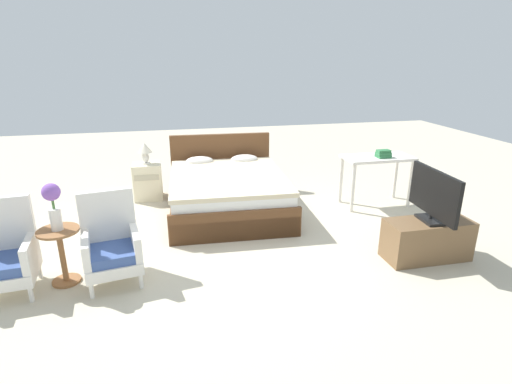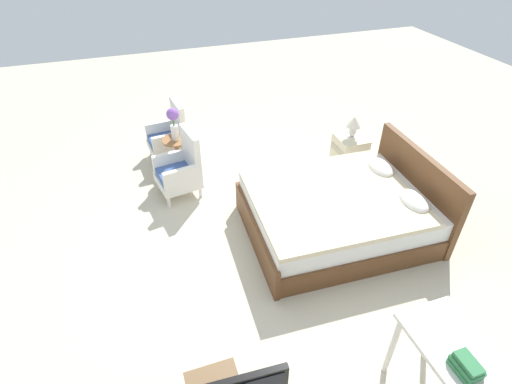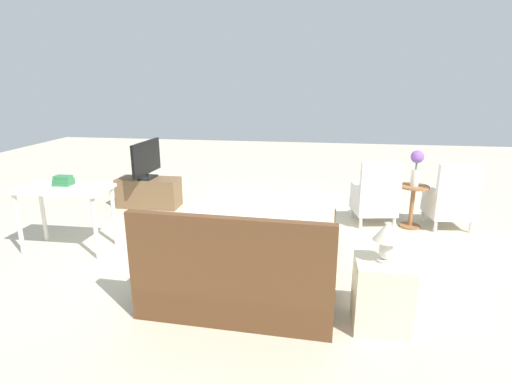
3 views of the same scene
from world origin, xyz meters
name	(u,v)px [view 1 (image 1 of 3)]	position (x,y,z in m)	size (l,w,h in m)	color
ground_plane	(238,237)	(0.00, 0.00, 0.00)	(16.00, 16.00, 0.00)	beige
bed	(227,191)	(0.02, 1.00, 0.30)	(1.76, 2.22, 0.96)	brown
armchair_by_window_left	(5,256)	(-2.41, -0.69, 0.37)	(0.59, 0.59, 0.92)	white
armchair_by_window_right	(112,246)	(-1.43, -0.69, 0.37)	(0.62, 0.62, 0.92)	white
side_table	(61,250)	(-1.91, -0.65, 0.37)	(0.40, 0.40, 0.59)	#936038
flower_vase	(53,202)	(-1.91, -0.65, 0.88)	(0.17, 0.17, 0.48)	silver
nightstand	(148,181)	(-1.15, 1.77, 0.29)	(0.44, 0.41, 0.58)	beige
table_lamp	(145,150)	(-1.15, 1.77, 0.80)	(0.22, 0.22, 0.33)	silver
tv_stand	(427,240)	(2.00, -0.99, 0.23)	(0.96, 0.40, 0.46)	brown
tv_flatscreen	(434,195)	(2.00, -0.99, 0.76)	(0.22, 0.87, 0.58)	black
vanity_desk	(377,164)	(2.27, 0.72, 0.65)	(1.04, 0.52, 0.77)	silver
book_stack	(383,154)	(2.31, 0.64, 0.82)	(0.21, 0.16, 0.11)	#337A47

